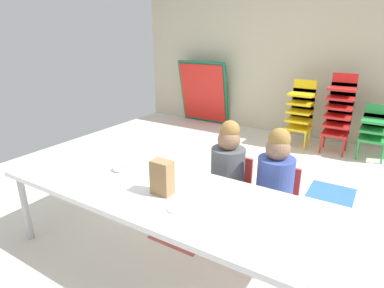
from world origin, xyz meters
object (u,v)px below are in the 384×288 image
kid_chair_yellow_stack (301,110)px  paper_plate_near_edge (120,170)px  kid_chair_green_stack (375,128)px  paper_bag_brown (162,177)px  craft_table (152,192)px  seated_child_middle_seat (276,178)px  donut_powdered_on_plate (120,168)px  paper_plate_center_table (182,207)px  seated_child_near_camera (228,167)px  kid_chair_red_stack (339,110)px  folded_activity_table (203,93)px

kid_chair_yellow_stack → paper_plate_near_edge: (-0.58, -2.94, 0.07)m
paper_plate_near_edge → kid_chair_green_stack: bearing=62.9°
paper_bag_brown → paper_plate_near_edge: size_ratio=1.22×
craft_table → seated_child_middle_seat: bearing=43.7°
donut_powdered_on_plate → kid_chair_yellow_stack: bearing=78.9°
paper_plate_center_table → seated_child_near_camera: bearing=94.1°
paper_bag_brown → donut_powdered_on_plate: bearing=166.9°
seated_child_middle_seat → kid_chair_green_stack: bearing=77.9°
seated_child_near_camera → kid_chair_green_stack: size_ratio=1.35×
kid_chair_yellow_stack → kid_chair_red_stack: size_ratio=0.88×
kid_chair_yellow_stack → folded_activity_table: folded_activity_table is taller
seated_child_middle_seat → paper_plate_near_edge: seated_child_middle_seat is taller
kid_chair_green_stack → folded_activity_table: size_ratio=0.63×
paper_plate_near_edge → donut_powdered_on_plate: (0.00, 0.00, 0.02)m
kid_chair_yellow_stack → seated_child_middle_seat: bearing=-80.3°
paper_bag_brown → paper_plate_center_table: size_ratio=1.22×
seated_child_middle_seat → paper_plate_near_edge: size_ratio=5.10×
paper_bag_brown → kid_chair_red_stack: bearing=79.0°
craft_table → paper_plate_near_edge: bearing=168.1°
craft_table → kid_chair_red_stack: size_ratio=2.04×
kid_chair_red_stack → paper_plate_center_table: 3.16m
kid_chair_yellow_stack → kid_chair_red_stack: kid_chair_red_stack is taller
kid_chair_red_stack → folded_activity_table: size_ratio=0.96×
kid_chair_yellow_stack → folded_activity_table: size_ratio=0.85×
kid_chair_yellow_stack → folded_activity_table: bearing=169.5°
donut_powdered_on_plate → paper_bag_brown: bearing=-13.1°
craft_table → seated_child_near_camera: size_ratio=2.32×
craft_table → folded_activity_table: size_ratio=1.96×
craft_table → seated_child_near_camera: bearing=66.4°
seated_child_near_camera → kid_chair_green_stack: bearing=69.7°
folded_activity_table → paper_bag_brown: size_ratio=4.94×
seated_child_middle_seat → paper_bag_brown: seated_child_middle_seat is taller
paper_bag_brown → paper_plate_near_edge: 0.49m
craft_table → paper_bag_brown: size_ratio=9.66×
donut_powdered_on_plate → paper_plate_near_edge: bearing=0.0°
kid_chair_red_stack → folded_activity_table: folded_activity_table is taller
seated_child_near_camera → seated_child_middle_seat: size_ratio=1.00×
craft_table → donut_powdered_on_plate: 0.36m
craft_table → kid_chair_red_stack: 3.10m
seated_child_near_camera → donut_powdered_on_plate: 0.82m
paper_bag_brown → kid_chair_yellow_stack: bearing=88.0°
paper_plate_center_table → paper_bag_brown: bearing=157.8°
craft_table → kid_chair_red_stack: kid_chair_red_stack is taller
seated_child_middle_seat → paper_plate_center_table: (-0.32, -0.72, 0.03)m
craft_table → kid_chair_red_stack: (0.71, 3.02, 0.04)m
seated_child_middle_seat → kid_chair_red_stack: size_ratio=0.88×
seated_child_middle_seat → donut_powdered_on_plate: 1.12m
kid_chair_green_stack → donut_powdered_on_plate: bearing=-117.1°
kid_chair_yellow_stack → folded_activity_table: (-1.75, 0.32, 0.02)m
kid_chair_green_stack → kid_chair_red_stack: bearing=179.9°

